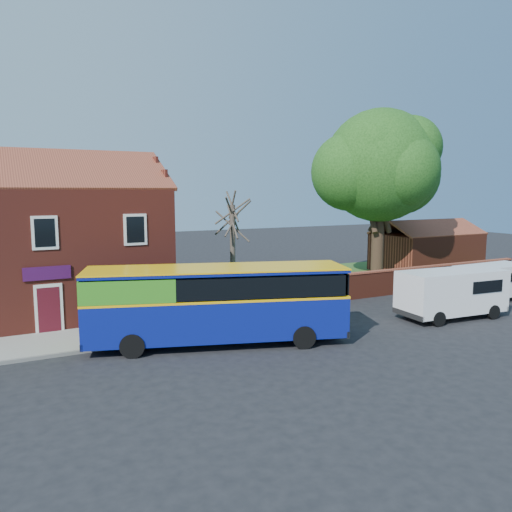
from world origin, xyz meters
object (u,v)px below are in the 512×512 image
bus (209,301)px  van_near (452,291)px  van_far (493,280)px  large_tree (379,169)px

bus → van_near: bus is taller
van_far → large_tree: (-1.63, 8.37, 6.76)m
bus → large_tree: (16.50, 8.60, 6.08)m
bus → large_tree: 19.57m
bus → van_near: (12.62, -1.59, -0.49)m
bus → van_near: bearing=10.7°
bus → large_tree: large_tree is taller
bus → large_tree: size_ratio=0.91×
van_near → large_tree: (3.87, 10.19, 6.57)m
van_far → large_tree: size_ratio=0.40×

